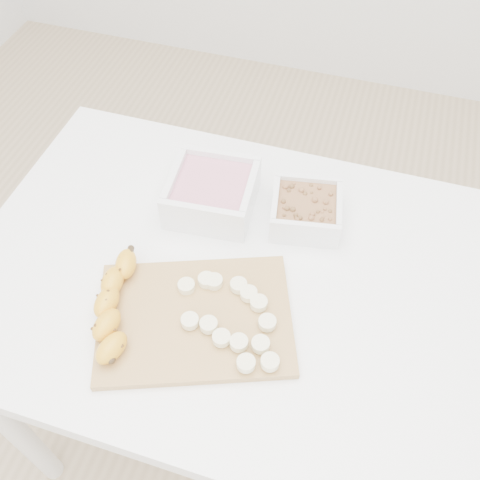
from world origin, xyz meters
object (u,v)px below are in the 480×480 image
(table, at_px, (236,300))
(bowl_yogurt, at_px, (212,192))
(cutting_board, at_px, (195,318))
(banana, at_px, (114,306))
(bowl_granola, at_px, (306,210))

(table, relative_size, bowl_yogurt, 5.62)
(table, bearing_deg, bowl_yogurt, 122.80)
(cutting_board, bearing_deg, banana, -166.43)
(bowl_granola, relative_size, banana, 0.71)
(table, distance_m, bowl_granola, 0.22)
(bowl_yogurt, height_order, banana, bowl_yogurt)
(bowl_yogurt, xyz_separation_m, cutting_board, (0.06, -0.26, -0.03))
(bowl_granola, relative_size, cutting_board, 0.47)
(bowl_yogurt, relative_size, banana, 0.83)
(cutting_board, height_order, banana, banana)
(bowl_yogurt, bearing_deg, banana, -104.23)
(bowl_granola, bearing_deg, table, -120.29)
(table, bearing_deg, cutting_board, -106.87)
(table, xyz_separation_m, cutting_board, (-0.04, -0.12, 0.10))
(cutting_board, relative_size, banana, 1.52)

